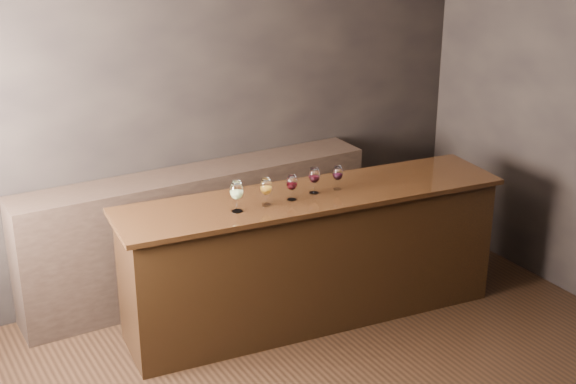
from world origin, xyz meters
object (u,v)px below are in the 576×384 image
bar_counter (312,259)px  glass_red_a (292,183)px  back_bar_shelf (198,232)px  glass_red_b (314,176)px  glass_white (237,191)px  glass_amber (266,187)px  glass_red_c (338,174)px

bar_counter → glass_red_a: size_ratio=15.23×
back_bar_shelf → glass_red_b: glass_red_b is taller
glass_white → bar_counter: bearing=2.8°
bar_counter → back_bar_shelf: (-0.56, 0.82, 0.02)m
glass_red_b → glass_amber: bearing=-176.0°
glass_amber → glass_white: bearing=-179.3°
back_bar_shelf → glass_white: bearing=-94.6°
glass_red_a → glass_white: bearing=179.9°
back_bar_shelf → glass_red_b: 1.18m
glass_red_c → glass_red_a: bearing=-178.2°
back_bar_shelf → glass_red_a: (0.36, -0.85, 0.63)m
glass_red_b → bar_counter: bearing=-177.3°
back_bar_shelf → glass_red_a: glass_red_a is taller
back_bar_shelf → glass_red_b: size_ratio=14.79×
bar_counter → glass_red_a: 0.68m
back_bar_shelf → glass_red_a: 1.12m
glass_red_c → glass_amber: bearing=-179.1°
back_bar_shelf → glass_red_a: bearing=-66.9°
back_bar_shelf → glass_red_b: (0.57, -0.82, 0.63)m
glass_amber → glass_red_a: 0.20m
back_bar_shelf → glass_amber: (0.16, -0.85, 0.63)m
bar_counter → glass_white: 0.92m
bar_counter → glass_white: bearing=-171.1°
glass_red_b → glass_red_c: bearing=-5.9°
glass_amber → glass_red_b: bearing=4.0°
glass_amber → glass_red_a: bearing=-0.9°
bar_counter → back_bar_shelf: 0.99m
glass_amber → glass_red_c: glass_amber is taller
bar_counter → glass_red_b: (0.01, 0.00, 0.66)m
glass_amber → glass_red_b: glass_amber is taller
bar_counter → glass_red_b: 0.66m
glass_white → glass_amber: glass_white is taller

